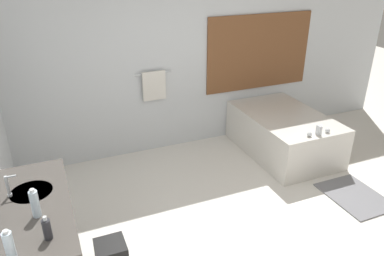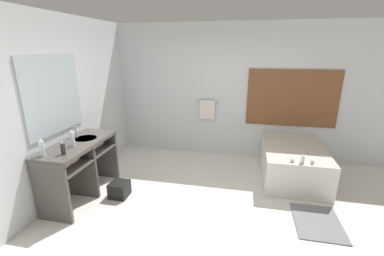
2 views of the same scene
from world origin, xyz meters
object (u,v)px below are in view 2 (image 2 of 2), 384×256
object	(u,v)px
water_bottle_2	(42,149)
soap_dispenser	(63,149)
water_bottle_1	(72,139)
waste_bin	(119,189)
bathtub	(293,160)

from	to	relation	value
water_bottle_2	soap_dispenser	size ratio (longest dim) A/B	1.23
water_bottle_1	waste_bin	size ratio (longest dim) A/B	0.85
bathtub	soap_dispenser	xyz separation A→B (m)	(-3.16, -1.74, 0.64)
water_bottle_2	waste_bin	bearing A→B (deg)	42.94
bathtub	waste_bin	size ratio (longest dim) A/B	5.77
bathtub	waste_bin	xyz separation A→B (m)	(-2.71, -1.22, -0.20)
bathtub	soap_dispenser	size ratio (longest dim) A/B	8.70
water_bottle_2	water_bottle_1	bearing A→B (deg)	67.47
water_bottle_2	waste_bin	distance (m)	1.26
water_bottle_2	soap_dispenser	world-z (taller)	water_bottle_2
soap_dispenser	waste_bin	distance (m)	1.09
waste_bin	water_bottle_2	bearing A→B (deg)	-137.06
water_bottle_2	soap_dispenser	distance (m)	0.24
water_bottle_1	waste_bin	distance (m)	1.04
water_bottle_2	waste_bin	world-z (taller)	water_bottle_2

